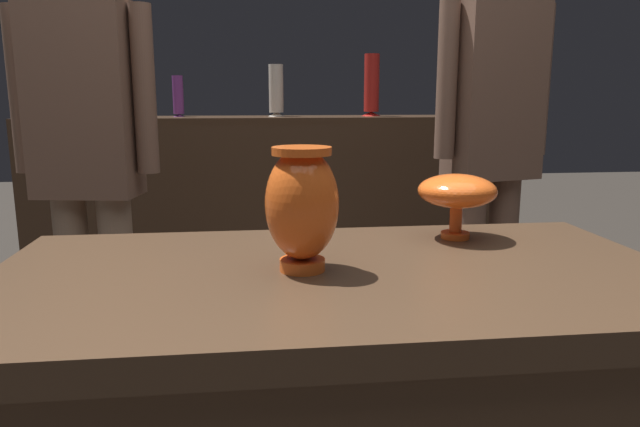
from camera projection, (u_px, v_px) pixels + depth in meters
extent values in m
cube|color=#422D1E|center=(337.00, 283.00, 1.03)|extent=(1.20, 0.64, 0.05)
cube|color=#382619|center=(278.00, 211.00, 3.23)|extent=(2.60, 0.40, 0.95)
cube|color=#382619|center=(277.00, 120.00, 3.13)|extent=(2.60, 0.40, 0.04)
cylinder|color=#E55B1E|center=(303.00, 265.00, 1.01)|extent=(0.08, 0.08, 0.02)
ellipsoid|color=#E55B1E|center=(302.00, 205.00, 0.99)|extent=(0.13, 0.13, 0.19)
cylinder|color=#E55B1E|center=(302.00, 151.00, 0.97)|extent=(0.10, 0.10, 0.01)
cylinder|color=#E55B1E|center=(455.00, 235.00, 1.24)|extent=(0.06, 0.06, 0.01)
cylinder|color=#E55B1E|center=(456.00, 220.00, 1.23)|extent=(0.03, 0.03, 0.05)
ellipsoid|color=#E55B1E|center=(457.00, 191.00, 1.22)|extent=(0.16, 0.16, 0.07)
cylinder|color=#E55B1E|center=(459.00, 115.00, 3.32)|extent=(0.04, 0.04, 0.01)
cylinder|color=#E55B1E|center=(459.00, 111.00, 3.32)|extent=(0.02, 0.02, 0.03)
ellipsoid|color=#E55B1E|center=(460.00, 105.00, 3.31)|extent=(0.09, 0.09, 0.04)
cone|color=#7A388E|center=(179.00, 115.00, 3.12)|extent=(0.06, 0.06, 0.01)
cylinder|color=#7A388E|center=(178.00, 95.00, 3.10)|extent=(0.06, 0.06, 0.20)
cone|color=silver|center=(276.00, 114.00, 3.17)|extent=(0.09, 0.09, 0.02)
cylinder|color=silver|center=(276.00, 89.00, 3.14)|extent=(0.08, 0.08, 0.25)
cone|color=red|center=(371.00, 114.00, 3.21)|extent=(0.11, 0.11, 0.02)
cylinder|color=red|center=(372.00, 83.00, 3.18)|extent=(0.08, 0.08, 0.31)
cylinder|color=#7A388E|center=(78.00, 115.00, 3.06)|extent=(0.07, 0.07, 0.02)
ellipsoid|color=#7A388E|center=(76.00, 96.00, 3.04)|extent=(0.13, 0.13, 0.19)
cylinder|color=#7A388E|center=(75.00, 78.00, 3.02)|extent=(0.10, 0.10, 0.01)
cylinder|color=brown|center=(500.00, 280.00, 2.25)|extent=(0.11, 0.11, 0.80)
cylinder|color=brown|center=(467.00, 285.00, 2.20)|extent=(0.11, 0.11, 0.80)
cube|color=brown|center=(495.00, 90.00, 2.08)|extent=(0.35, 0.25, 0.64)
cylinder|color=brown|center=(540.00, 81.00, 2.14)|extent=(0.07, 0.07, 0.54)
cylinder|color=brown|center=(447.00, 80.00, 2.00)|extent=(0.07, 0.07, 0.54)
cylinder|color=#846B56|center=(121.00, 308.00, 1.99)|extent=(0.11, 0.11, 0.78)
cylinder|color=#846B56|center=(77.00, 308.00, 1.99)|extent=(0.11, 0.11, 0.78)
cube|color=brown|center=(83.00, 100.00, 1.85)|extent=(0.34, 0.23, 0.61)
cylinder|color=brown|center=(144.00, 90.00, 1.84)|extent=(0.07, 0.07, 0.52)
cylinder|color=brown|center=(20.00, 90.00, 1.85)|extent=(0.07, 0.07, 0.52)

